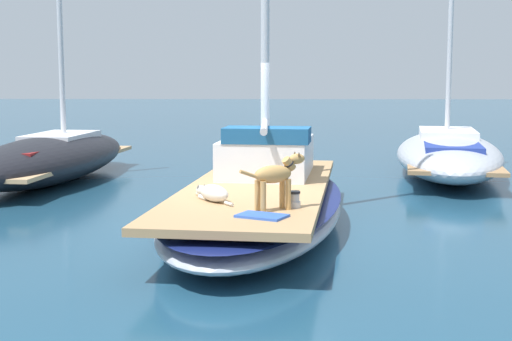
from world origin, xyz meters
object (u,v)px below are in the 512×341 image
object	(u,v)px
deck_towel	(262,216)
moored_boat_starboard_side	(448,153)
dog_white	(213,193)
coiled_rope	(207,193)
moored_boat_port_side	(52,157)
sailboat_main	(257,206)
deck_winch	(294,200)
dog_tan	(276,176)

from	to	relation	value
deck_towel	moored_boat_starboard_side	distance (m)	9.60
dog_white	coiled_rope	world-z (taller)	dog_white
coiled_rope	deck_towel	distance (m)	1.77
dog_white	moored_boat_port_side	distance (m)	7.40
coiled_rope	dog_white	bearing A→B (deg)	-76.70
sailboat_main	moored_boat_starboard_side	xyz separation A→B (m)	(4.34, 6.10, 0.17)
dog_white	deck_winch	world-z (taller)	dog_white
sailboat_main	dog_tan	distance (m)	2.20
dog_white	moored_boat_starboard_side	distance (m)	8.98
coiled_rope	moored_boat_starboard_side	xyz separation A→B (m)	(5.02, 7.02, -0.18)
sailboat_main	deck_towel	xyz separation A→B (m)	(0.10, -2.51, 0.34)
deck_winch	moored_boat_port_side	world-z (taller)	moored_boat_port_side
dog_white	deck_towel	world-z (taller)	dog_white
moored_boat_starboard_side	dog_tan	bearing A→B (deg)	-116.55
sailboat_main	dog_white	xyz separation A→B (m)	(-0.56, -1.43, 0.43)
deck_winch	deck_towel	xyz separation A→B (m)	(-0.39, -0.62, -0.08)
coiled_rope	moored_boat_port_side	distance (m)	6.91
deck_winch	dog_tan	bearing A→B (deg)	-145.61
deck_towel	moored_boat_port_side	size ratio (longest dim) A/B	0.08
deck_winch	moored_boat_starboard_side	size ratio (longest dim) A/B	0.03
deck_towel	deck_winch	bearing A→B (deg)	57.51
sailboat_main	deck_winch	distance (m)	2.00
deck_winch	deck_towel	size ratio (longest dim) A/B	0.38
sailboat_main	dog_white	bearing A→B (deg)	-111.34
dog_white	deck_winch	distance (m)	1.15
deck_winch	coiled_rope	bearing A→B (deg)	140.29
sailboat_main	moored_boat_port_side	distance (m)	6.62
sailboat_main	moored_boat_starboard_side	bearing A→B (deg)	54.58
moored_boat_port_side	moored_boat_starboard_side	world-z (taller)	moored_boat_port_side
dog_white	coiled_rope	distance (m)	0.53
sailboat_main	moored_boat_port_side	world-z (taller)	moored_boat_port_side
deck_winch	moored_boat_port_side	size ratio (longest dim) A/B	0.03
moored_boat_starboard_side	dog_white	bearing A→B (deg)	-123.04
moored_boat_port_side	sailboat_main	bearing A→B (deg)	-46.43
deck_winch	sailboat_main	bearing A→B (deg)	104.66
sailboat_main	dog_tan	bearing A→B (deg)	-82.59
dog_white	coiled_rope	bearing A→B (deg)	103.30
dog_tan	coiled_rope	world-z (taller)	dog_tan
dog_tan	moored_boat_starboard_side	size ratio (longest dim) A/B	0.11
moored_boat_port_side	deck_winch	bearing A→B (deg)	-52.91
coiled_rope	dog_tan	bearing A→B (deg)	-50.13
dog_tan	moored_boat_starboard_side	xyz separation A→B (m)	(4.07, 8.15, -0.58)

